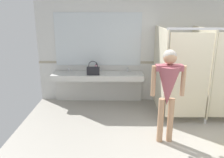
{
  "coord_description": "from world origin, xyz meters",
  "views": [
    {
      "loc": [
        -1.49,
        -3.48,
        2.34
      ],
      "look_at": [
        -1.56,
        1.02,
        1.01
      ],
      "focal_mm": 36.66,
      "sensor_mm": 36.0,
      "label": 1
    }
  ],
  "objects_px": {
    "handbag": "(93,70)",
    "paper_cup": "(98,73)",
    "soap_dispenser": "(96,68)",
    "person_standing": "(168,85)"
  },
  "relations": [
    {
      "from": "handbag",
      "to": "paper_cup",
      "type": "distance_m",
      "value": 0.15
    },
    {
      "from": "soap_dispenser",
      "to": "paper_cup",
      "type": "bearing_deg",
      "value": -74.02
    },
    {
      "from": "paper_cup",
      "to": "person_standing",
      "type": "bearing_deg",
      "value": -51.7
    },
    {
      "from": "person_standing",
      "to": "soap_dispenser",
      "type": "height_order",
      "value": "person_standing"
    },
    {
      "from": "soap_dispenser",
      "to": "handbag",
      "type": "bearing_deg",
      "value": -99.47
    },
    {
      "from": "person_standing",
      "to": "paper_cup",
      "type": "distance_m",
      "value": 2.19
    },
    {
      "from": "soap_dispenser",
      "to": "paper_cup",
      "type": "distance_m",
      "value": 0.29
    },
    {
      "from": "handbag",
      "to": "paper_cup",
      "type": "bearing_deg",
      "value": 13.52
    },
    {
      "from": "handbag",
      "to": "soap_dispenser",
      "type": "bearing_deg",
      "value": 80.53
    },
    {
      "from": "handbag",
      "to": "person_standing",
      "type": "bearing_deg",
      "value": -48.64
    }
  ]
}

